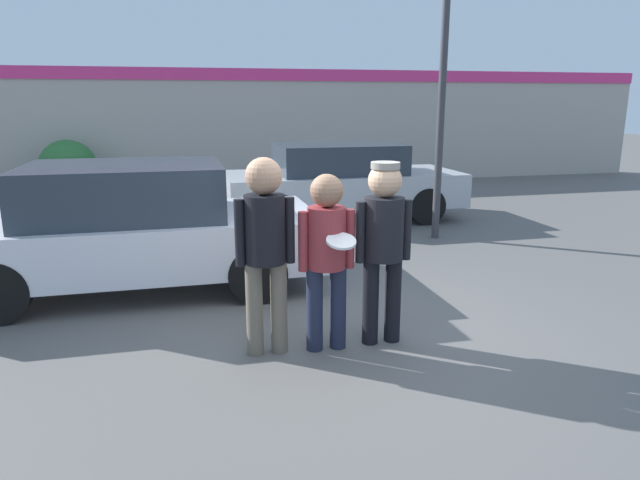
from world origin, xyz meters
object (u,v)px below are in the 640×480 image
at_px(parked_car_far, 342,181).
at_px(street_lamp, 458,6).
at_px(person_middle_with_frisbee, 327,249).
at_px(person_right, 384,236).
at_px(parked_car_near, 133,227).
at_px(person_left, 265,239).
at_px(shrub, 68,168).

distance_m(parked_car_far, street_lamp, 3.65).
relative_size(person_middle_with_frisbee, street_lamp, 0.27).
relative_size(person_right, parked_car_near, 0.40).
relative_size(person_middle_with_frisbee, person_right, 0.95).
bearing_deg(street_lamp, person_right, -123.61).
distance_m(person_left, parked_car_near, 2.57).
bearing_deg(person_left, street_lamp, 46.26).
bearing_deg(person_middle_with_frisbee, person_right, 2.43).
height_order(person_right, street_lamp, street_lamp).
bearing_deg(street_lamp, shrub, 139.05).
bearing_deg(shrub, parked_car_near, -75.14).
bearing_deg(parked_car_far, street_lamp, -54.57).
height_order(person_left, parked_car_far, person_left).
distance_m(person_middle_with_frisbee, parked_car_near, 2.89).
distance_m(person_right, shrub, 10.58).
relative_size(person_right, street_lamp, 0.29).
xyz_separation_m(person_middle_with_frisbee, parked_car_far, (1.73, 5.60, -0.22)).
bearing_deg(person_middle_with_frisbee, street_lamp, 51.22).
bearing_deg(shrub, person_right, -65.94).
xyz_separation_m(parked_car_near, street_lamp, (4.83, 1.52, 2.86)).
height_order(person_left, shrub, person_left).
bearing_deg(person_right, person_left, 179.04).
distance_m(person_right, parked_car_near, 3.25).
xyz_separation_m(parked_car_far, street_lamp, (1.30, -1.82, 2.88)).
relative_size(person_left, parked_car_far, 0.40).
height_order(person_middle_with_frisbee, street_lamp, street_lamp).
distance_m(person_middle_with_frisbee, street_lamp, 5.52).
bearing_deg(street_lamp, parked_car_far, 125.43).
bearing_deg(person_right, parked_car_near, 136.37).
distance_m(person_middle_with_frisbee, parked_car_far, 5.87).
relative_size(person_left, street_lamp, 0.30).
bearing_deg(street_lamp, person_left, -133.74).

